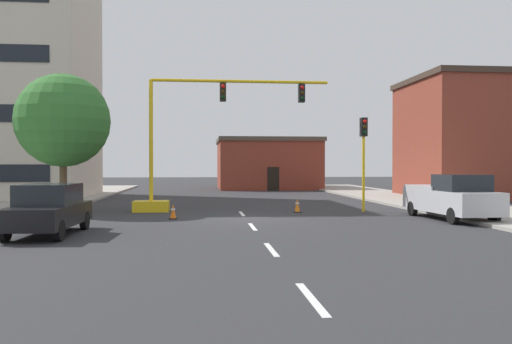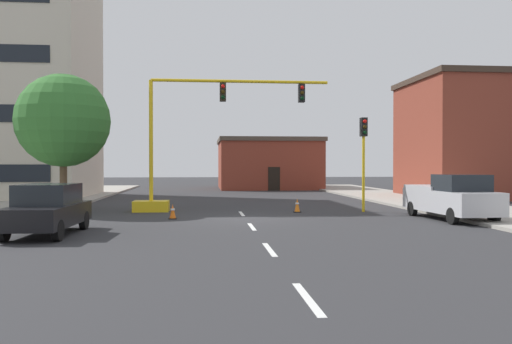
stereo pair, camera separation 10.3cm
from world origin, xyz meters
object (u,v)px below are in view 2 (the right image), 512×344
sedan_black_near_left (48,209)px  traffic_light_pole_right (364,143)px  traffic_signal_gantry (178,167)px  pickup_truck_silver (451,197)px  traffic_cone_roadside_b (173,212)px  traffic_cone_roadside_a (297,205)px  tree_left_near (63,121)px

sedan_black_near_left → traffic_light_pole_right: bearing=29.5°
traffic_signal_gantry → pickup_truck_silver: (12.10, -5.40, -1.33)m
traffic_light_pole_right → traffic_cone_roadside_b: traffic_light_pole_right is taller
traffic_light_pole_right → traffic_cone_roadside_a: traffic_light_pole_right is taller
sedan_black_near_left → tree_left_near: bearing=101.2°
tree_left_near → traffic_cone_roadside_a: (11.76, -1.19, -4.28)m
traffic_signal_gantry → traffic_light_pole_right: 9.61m
traffic_light_pole_right → traffic_signal_gantry: bearing=172.3°
traffic_signal_gantry → sedan_black_near_left: bearing=-114.2°
pickup_truck_silver → traffic_cone_roadside_b: pickup_truck_silver is taller
traffic_light_pole_right → traffic_cone_roadside_b: 10.35m
traffic_signal_gantry → pickup_truck_silver: traffic_signal_gantry is taller
tree_left_near → sedan_black_near_left: (1.75, -8.85, -3.73)m
traffic_cone_roadside_a → sedan_black_near_left: bearing=-142.6°
sedan_black_near_left → traffic_cone_roadside_a: (10.01, 7.66, -0.54)m
traffic_light_pole_right → tree_left_near: tree_left_near is taller
traffic_cone_roadside_a → traffic_light_pole_right: bearing=-1.4°
pickup_truck_silver → sedan_black_near_left: size_ratio=1.20×
sedan_black_near_left → traffic_cone_roadside_b: size_ratio=6.88×
tree_left_near → traffic_light_pole_right: bearing=-4.8°
sedan_black_near_left → traffic_cone_roadside_a: size_ratio=6.50×
traffic_cone_roadside_b → pickup_truck_silver: bearing=-6.9°
traffic_signal_gantry → sedan_black_near_left: size_ratio=2.21×
tree_left_near → pickup_truck_silver: bearing=-16.8°
tree_left_near → traffic_cone_roadside_a: size_ratio=9.92×
traffic_light_pole_right → pickup_truck_silver: traffic_light_pole_right is taller
tree_left_near → sedan_black_near_left: tree_left_near is taller
traffic_light_pole_right → traffic_cone_roadside_b: bearing=-164.4°
traffic_light_pole_right → tree_left_near: 15.26m
pickup_truck_silver → traffic_cone_roadside_b: 12.24m
tree_left_near → traffic_cone_roadside_a: bearing=-5.8°
tree_left_near → sedan_black_near_left: 9.76m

